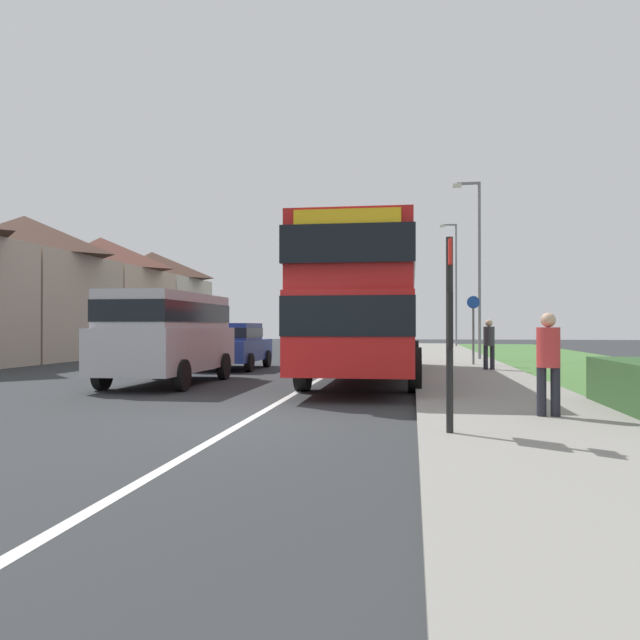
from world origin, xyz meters
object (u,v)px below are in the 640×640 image
object	(u,v)px
parked_car_blue	(232,344)
pedestrian_walking_away	(489,342)
bus_stop_sign	(450,321)
street_lamp_mid	(477,258)
pedestrian_at_stop	(548,359)
street_lamp_far	(455,278)
double_decker_bus	(368,301)
cycle_route_sign	(473,327)
parked_van_silver	(169,331)

from	to	relation	value
parked_car_blue	pedestrian_walking_away	world-z (taller)	pedestrian_walking_away
bus_stop_sign	street_lamp_mid	xyz separation A→B (m)	(2.17, 18.42, 2.71)
pedestrian_at_stop	pedestrian_walking_away	xyz separation A→B (m)	(0.34, 10.23, 0.00)
bus_stop_sign	street_lamp_far	xyz separation A→B (m)	(2.35, 34.87, 3.17)
pedestrian_walking_away	bus_stop_sign	distance (m)	12.07
double_decker_bus	parked_car_blue	world-z (taller)	double_decker_bus
double_decker_bus	cycle_route_sign	distance (m)	6.48
parked_car_blue	cycle_route_sign	xyz separation A→B (m)	(8.15, 1.95, 0.56)
double_decker_bus	pedestrian_at_stop	size ratio (longest dim) A/B	6.70
pedestrian_at_stop	cycle_route_sign	xyz separation A→B (m)	(0.11, 12.81, 0.45)
parked_van_silver	bus_stop_sign	xyz separation A→B (m)	(6.55, -7.01, 0.19)
parked_van_silver	parked_car_blue	distance (m)	5.55
cycle_route_sign	street_lamp_mid	bearing A→B (deg)	82.52
bus_stop_sign	parked_van_silver	bearing A→B (deg)	133.07
double_decker_bus	street_lamp_mid	bearing A→B (deg)	67.91
parked_car_blue	street_lamp_far	bearing A→B (deg)	68.38
parked_car_blue	pedestrian_walking_away	bearing A→B (deg)	-4.28
pedestrian_walking_away	street_lamp_mid	bearing A→B (deg)	87.49
parked_car_blue	pedestrian_at_stop	bearing A→B (deg)	-53.46
cycle_route_sign	street_lamp_far	bearing A→B (deg)	88.04
street_lamp_mid	bus_stop_sign	bearing A→B (deg)	-96.72
cycle_route_sign	double_decker_bus	bearing A→B (deg)	-121.01
pedestrian_at_stop	bus_stop_sign	size ratio (longest dim) A/B	0.64
double_decker_bus	parked_car_blue	bearing A→B (deg)	143.54
pedestrian_walking_away	cycle_route_sign	distance (m)	2.63
pedestrian_walking_away	street_lamp_mid	xyz separation A→B (m)	(0.29, 6.51, 3.28)
street_lamp_far	pedestrian_walking_away	bearing A→B (deg)	-91.17
pedestrian_walking_away	cycle_route_sign	bearing A→B (deg)	95.09
bus_stop_sign	street_lamp_mid	distance (m)	18.74
parked_van_silver	street_lamp_far	bearing A→B (deg)	72.28
cycle_route_sign	pedestrian_walking_away	bearing A→B (deg)	-84.91
street_lamp_far	cycle_route_sign	bearing A→B (deg)	-91.96
parked_van_silver	bus_stop_sign	bearing A→B (deg)	-46.93
bus_stop_sign	street_lamp_far	world-z (taller)	street_lamp_far
parked_car_blue	street_lamp_far	world-z (taller)	street_lamp_far
double_decker_bus	cycle_route_sign	size ratio (longest dim) A/B	4.44
double_decker_bus	parked_van_silver	distance (m)	5.32
pedestrian_walking_away	street_lamp_far	world-z (taller)	street_lamp_far
cycle_route_sign	street_lamp_mid	xyz separation A→B (m)	(0.52, 3.93, 2.82)
parked_van_silver	parked_car_blue	world-z (taller)	parked_van_silver
parked_van_silver	cycle_route_sign	xyz separation A→B (m)	(8.20, 7.48, 0.08)
double_decker_bus	bus_stop_sign	distance (m)	9.14
parked_car_blue	pedestrian_at_stop	size ratio (longest dim) A/B	2.39
bus_stop_sign	double_decker_bus	bearing A→B (deg)	100.53
pedestrian_at_stop	pedestrian_walking_away	distance (m)	10.24
parked_van_silver	parked_car_blue	xyz separation A→B (m)	(0.05, 5.53, -0.49)
street_lamp_far	pedestrian_at_stop	bearing A→B (deg)	-91.39
parked_car_blue	pedestrian_walking_away	xyz separation A→B (m)	(8.38, -0.63, 0.11)
double_decker_bus	street_lamp_mid	size ratio (longest dim) A/B	1.51
parked_car_blue	pedestrian_walking_away	size ratio (longest dim) A/B	2.39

